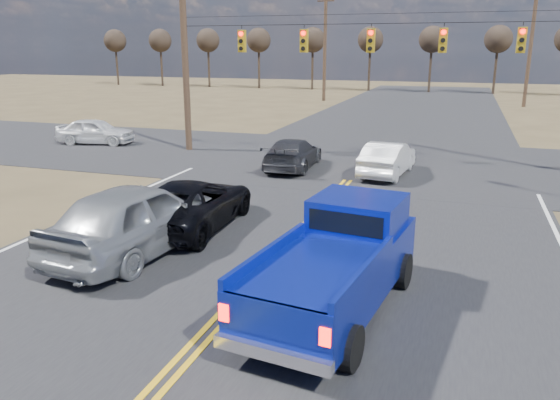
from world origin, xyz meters
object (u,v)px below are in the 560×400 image
(cross_car_west, at_px, (95,131))
(black_suv, at_px, (192,204))
(silver_suv, at_px, (137,218))
(dgrey_car_queue, at_px, (293,154))
(pickup_truck, at_px, (337,263))
(white_car_queue, at_px, (388,159))

(cross_car_west, bearing_deg, black_suv, -143.73)
(silver_suv, xyz_separation_m, cross_car_west, (-11.10, 13.26, -0.22))
(dgrey_car_queue, bearing_deg, silver_suv, 83.69)
(pickup_truck, distance_m, cross_car_west, 22.15)
(black_suv, height_order, white_car_queue, black_suv)
(pickup_truck, relative_size, dgrey_car_queue, 1.26)
(white_car_queue, bearing_deg, pickup_truck, 99.34)
(cross_car_west, bearing_deg, white_car_queue, -108.81)
(silver_suv, bearing_deg, white_car_queue, -107.86)
(silver_suv, height_order, cross_car_west, silver_suv)
(white_car_queue, bearing_deg, cross_car_west, -2.76)
(black_suv, xyz_separation_m, white_car_queue, (4.44, 8.49, -0.01))
(silver_suv, distance_m, dgrey_car_queue, 10.79)
(black_suv, distance_m, dgrey_car_queue, 8.50)
(pickup_truck, relative_size, black_suv, 1.11)
(black_suv, bearing_deg, silver_suv, 79.70)
(silver_suv, xyz_separation_m, dgrey_car_queue, (0.76, 10.76, -0.27))
(dgrey_car_queue, bearing_deg, pickup_truck, 108.71)
(white_car_queue, height_order, dgrey_car_queue, white_car_queue)
(pickup_truck, relative_size, white_car_queue, 1.34)
(white_car_queue, distance_m, cross_car_west, 16.07)
(silver_suv, xyz_separation_m, white_car_queue, (4.78, 10.76, -0.23))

